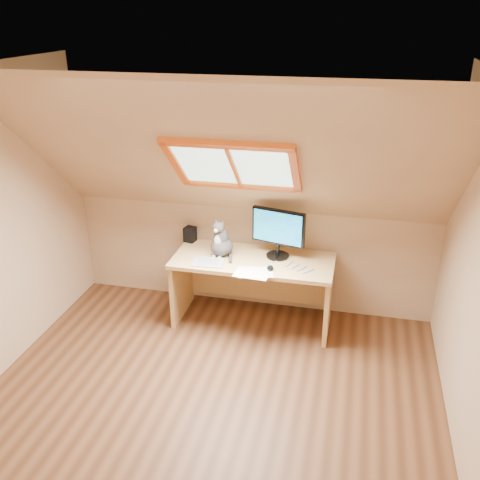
# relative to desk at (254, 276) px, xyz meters

# --- Properties ---
(ground) EXTENTS (3.50, 3.50, 0.00)m
(ground) POSITION_rel_desk_xyz_m (-0.09, -1.44, -0.45)
(ground) COLOR brown
(ground) RESTS_ON ground
(room_shell) EXTENTS (3.52, 3.52, 2.41)m
(room_shell) POSITION_rel_desk_xyz_m (-0.09, -1.54, 0.98)
(room_shell) COLOR tan
(room_shell) RESTS_ON ground
(desk) EXTENTS (1.46, 0.64, 0.67)m
(desk) POSITION_rel_desk_xyz_m (0.00, 0.00, 0.00)
(desk) COLOR tan
(desk) RESTS_ON ground
(monitor) EXTENTS (0.49, 0.21, 0.46)m
(monitor) POSITION_rel_desk_xyz_m (0.21, 0.02, 0.47)
(monitor) COLOR black
(monitor) RESTS_ON desk
(cat) EXTENTS (0.26, 0.29, 0.37)m
(cat) POSITION_rel_desk_xyz_m (-0.30, -0.05, 0.34)
(cat) COLOR #484340
(cat) RESTS_ON desk
(desk_speaker) EXTENTS (0.12, 0.12, 0.15)m
(desk_speaker) POSITION_rel_desk_xyz_m (-0.68, 0.19, 0.28)
(desk_speaker) COLOR black
(desk_speaker) RESTS_ON desk
(graphics_tablet) EXTENTS (0.29, 0.22, 0.01)m
(graphics_tablet) POSITION_rel_desk_xyz_m (-0.37, -0.24, 0.22)
(graphics_tablet) COLOR #B2B2B7
(graphics_tablet) RESTS_ON desk
(mouse) EXTENTS (0.07, 0.10, 0.03)m
(mouse) POSITION_rel_desk_xyz_m (0.19, -0.25, 0.23)
(mouse) COLOR black
(mouse) RESTS_ON desk
(papers) EXTENTS (0.33, 0.27, 0.00)m
(papers) POSITION_rel_desk_xyz_m (-0.01, -0.32, 0.21)
(papers) COLOR white
(papers) RESTS_ON desk
(cables) EXTENTS (0.51, 0.26, 0.01)m
(cables) POSITION_rel_desk_xyz_m (0.33, -0.18, 0.22)
(cables) COLOR silver
(cables) RESTS_ON desk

